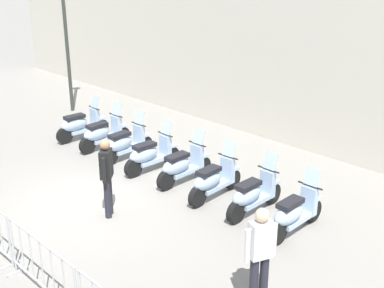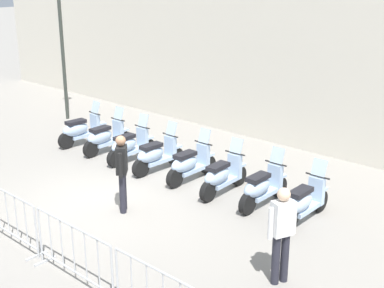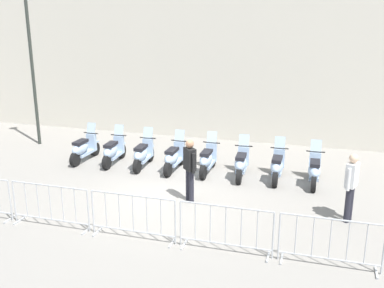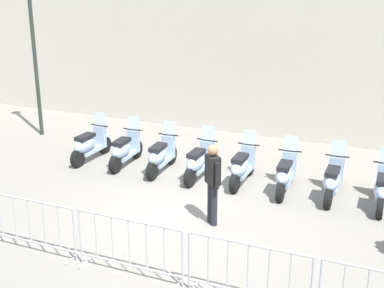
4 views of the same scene
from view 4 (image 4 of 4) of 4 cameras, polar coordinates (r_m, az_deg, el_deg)
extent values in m
plane|color=gray|center=(11.41, -0.90, -8.06)|extent=(120.00, 120.00, 0.00)
cylinder|color=black|center=(15.42, -9.39, -0.11)|extent=(0.16, 0.49, 0.48)
cylinder|color=black|center=(14.49, -12.18, -1.52)|extent=(0.16, 0.49, 0.48)
cube|color=#A8C1E0|center=(14.94, -10.75, -0.65)|extent=(0.32, 0.88, 0.10)
ellipsoid|color=#A8C1E0|center=(14.65, -11.45, -0.09)|extent=(0.40, 0.86, 0.40)
cube|color=black|center=(14.61, -11.43, 0.77)|extent=(0.31, 0.61, 0.10)
cube|color=#A8C1E0|center=(15.18, -9.85, 0.80)|extent=(0.35, 0.16, 0.60)
cylinder|color=black|center=(15.09, -9.92, 1.99)|extent=(0.56, 0.06, 0.04)
cube|color=silver|center=(15.08, -9.85, 2.69)|extent=(0.33, 0.15, 0.35)
cube|color=#A8C1E0|center=(15.34, -9.44, 0.85)|extent=(0.21, 0.33, 0.06)
cylinder|color=black|center=(14.93, -5.97, -0.58)|extent=(0.16, 0.49, 0.48)
cylinder|color=black|center=(13.90, -8.24, -2.15)|extent=(0.16, 0.49, 0.48)
cube|color=#A8C1E0|center=(14.40, -7.07, -1.19)|extent=(0.32, 0.88, 0.10)
ellipsoid|color=#A8C1E0|center=(14.09, -7.63, -0.63)|extent=(0.39, 0.85, 0.40)
cube|color=black|center=(14.05, -7.61, 0.26)|extent=(0.30, 0.61, 0.10)
cube|color=#A8C1E0|center=(14.68, -6.33, 0.34)|extent=(0.35, 0.15, 0.60)
cylinder|color=black|center=(14.58, -6.38, 1.57)|extent=(0.56, 0.06, 0.04)
cube|color=silver|center=(14.57, -6.31, 2.30)|extent=(0.33, 0.15, 0.35)
cube|color=#A8C1E0|center=(14.85, -6.00, 0.40)|extent=(0.21, 0.33, 0.06)
cylinder|color=black|center=(14.42, -2.25, -1.19)|extent=(0.16, 0.49, 0.48)
cylinder|color=black|center=(13.36, -4.30, -2.87)|extent=(0.16, 0.49, 0.48)
cube|color=#A8C1E0|center=(13.88, -3.24, -1.85)|extent=(0.32, 0.88, 0.10)
ellipsoid|color=#A8C1E0|center=(13.56, -3.73, -1.28)|extent=(0.40, 0.86, 0.40)
cube|color=black|center=(13.51, -3.69, -0.36)|extent=(0.31, 0.61, 0.10)
cube|color=#A8C1E0|center=(14.16, -2.55, -0.25)|extent=(0.35, 0.15, 0.60)
cylinder|color=black|center=(14.06, -2.57, 1.02)|extent=(0.56, 0.06, 0.04)
cube|color=silver|center=(14.05, -2.50, 1.78)|extent=(0.33, 0.15, 0.35)
cube|color=#A8C1E0|center=(14.34, -2.26, -0.18)|extent=(0.21, 0.33, 0.06)
cylinder|color=black|center=(13.98, 1.92, -1.85)|extent=(0.15, 0.48, 0.48)
cylinder|color=black|center=(12.92, -0.22, -3.60)|extent=(0.15, 0.48, 0.48)
cube|color=#A8C1E0|center=(13.43, 0.90, -2.53)|extent=(0.30, 0.88, 0.10)
ellipsoid|color=#A8C1E0|center=(13.11, 0.41, -1.95)|extent=(0.38, 0.85, 0.40)
cube|color=black|center=(13.06, 0.47, -1.00)|extent=(0.30, 0.61, 0.10)
cube|color=#A8C1E0|center=(13.71, 1.64, -0.88)|extent=(0.34, 0.15, 0.60)
cylinder|color=black|center=(13.60, 1.65, 0.43)|extent=(0.56, 0.05, 0.04)
cube|color=silver|center=(13.59, 1.74, 1.21)|extent=(0.32, 0.15, 0.35)
cube|color=#A8C1E0|center=(13.88, 1.94, -0.81)|extent=(0.21, 0.33, 0.06)
cylinder|color=black|center=(13.74, 6.23, -2.33)|extent=(0.14, 0.48, 0.48)
cylinder|color=black|center=(12.63, 4.61, -4.19)|extent=(0.14, 0.48, 0.48)
cube|color=#A8C1E0|center=(13.17, 5.46, -3.06)|extent=(0.29, 0.87, 0.10)
ellipsoid|color=#A8C1E0|center=(12.83, 5.12, -2.49)|extent=(0.37, 0.84, 0.40)
cube|color=black|center=(12.78, 5.19, -1.52)|extent=(0.28, 0.60, 0.10)
cube|color=#A8C1E0|center=(13.46, 6.05, -1.36)|extent=(0.34, 0.14, 0.60)
cylinder|color=black|center=(13.35, 6.10, -0.02)|extent=(0.56, 0.04, 0.04)
cube|color=silver|center=(13.34, 6.18, 0.77)|extent=(0.32, 0.14, 0.35)
cube|color=#A8C1E0|center=(13.64, 6.27, -1.27)|extent=(0.20, 0.32, 0.06)
cylinder|color=black|center=(13.43, 10.47, -3.04)|extent=(0.17, 0.49, 0.48)
cylinder|color=black|center=(12.29, 9.49, -5.06)|extent=(0.17, 0.49, 0.48)
cube|color=#A8C1E0|center=(12.84, 10.01, -3.84)|extent=(0.33, 0.88, 0.10)
ellipsoid|color=#A8C1E0|center=(12.50, 9.84, -3.29)|extent=(0.41, 0.86, 0.40)
cube|color=black|center=(12.45, 9.92, -2.30)|extent=(0.32, 0.62, 0.10)
cube|color=#A8C1E0|center=(13.14, 10.41, -2.07)|extent=(0.35, 0.16, 0.60)
cylinder|color=black|center=(13.03, 10.49, -0.71)|extent=(0.56, 0.07, 0.04)
cube|color=silver|center=(13.02, 10.57, 0.11)|extent=(0.33, 0.16, 0.35)
cube|color=#A8C1E0|center=(13.33, 10.53, -1.96)|extent=(0.22, 0.33, 0.06)
cylinder|color=black|center=(13.32, 15.23, -3.58)|extent=(0.15, 0.48, 0.48)
cylinder|color=black|center=(12.18, 14.43, -5.64)|extent=(0.15, 0.48, 0.48)
cube|color=#A8C1E0|center=(12.73, 14.87, -4.40)|extent=(0.29, 0.87, 0.10)
ellipsoid|color=#A8C1E0|center=(12.39, 14.77, -3.85)|extent=(0.37, 0.84, 0.40)
cube|color=black|center=(12.33, 14.88, -2.86)|extent=(0.29, 0.60, 0.10)
cube|color=#A8C1E0|center=(13.04, 15.24, -2.61)|extent=(0.34, 0.14, 0.60)
cylinder|color=black|center=(12.92, 15.36, -1.25)|extent=(0.56, 0.04, 0.04)
cube|color=silver|center=(12.91, 15.46, -0.42)|extent=(0.32, 0.14, 0.35)
cube|color=#A8C1E0|center=(13.22, 15.33, -2.50)|extent=(0.20, 0.32, 0.06)
cylinder|color=black|center=(13.20, 19.88, -4.28)|extent=(0.15, 0.48, 0.48)
cylinder|color=black|center=(12.05, 19.55, -6.43)|extent=(0.15, 0.48, 0.48)
cube|color=#A8C1E0|center=(12.61, 19.74, -5.14)|extent=(0.30, 0.87, 0.10)
ellipsoid|color=#A8C1E0|center=(12.26, 19.79, -4.61)|extent=(0.37, 0.85, 0.40)
cube|color=black|center=(12.21, 19.91, -3.60)|extent=(0.29, 0.60, 0.10)
cube|color=#A8C1E0|center=(12.91, 19.98, -3.31)|extent=(0.34, 0.15, 0.60)
cube|color=#B2B5B7|center=(10.17, -12.68, -11.98)|extent=(0.04, 0.44, 0.04)
cylinder|color=#B2B5B7|center=(9.89, -12.50, -9.57)|extent=(0.04, 0.04, 1.05)
cylinder|color=#B2B5B7|center=(10.23, -17.32, -5.73)|extent=(2.00, 0.04, 0.04)
cylinder|color=#B2B5B7|center=(10.61, -16.87, -10.03)|extent=(2.00, 0.04, 0.04)
cylinder|color=#B2B5B7|center=(10.83, -19.84, -7.17)|extent=(0.02, 0.02, 0.87)
cylinder|color=#B2B5B7|center=(10.62, -18.50, -7.54)|extent=(0.02, 0.02, 0.87)
cylinder|color=#B2B5B7|center=(10.41, -17.09, -7.92)|extent=(0.02, 0.02, 0.87)
cylinder|color=#B2B5B7|center=(10.22, -15.64, -8.31)|extent=(0.02, 0.02, 0.87)
cylinder|color=#B2B5B7|center=(10.03, -14.12, -8.70)|extent=(0.02, 0.02, 0.87)
cube|color=#B2B5B7|center=(10.03, -11.34, -12.36)|extent=(0.04, 0.44, 0.04)
cube|color=#B2B5B7|center=(9.24, -1.48, -14.89)|extent=(0.04, 0.44, 0.04)
cylinder|color=#B2B5B7|center=(9.82, -11.92, -9.72)|extent=(0.04, 0.04, 1.05)
cylinder|color=#B2B5B7|center=(8.95, -1.03, -12.30)|extent=(0.04, 0.04, 1.05)
cylinder|color=#B2B5B7|center=(9.10, -6.88, -8.12)|extent=(2.00, 0.04, 0.04)
cylinder|color=#B2B5B7|center=(9.52, -6.67, -12.81)|extent=(2.00, 0.04, 0.04)
cylinder|color=#B2B5B7|center=(9.61, -10.29, -9.67)|extent=(0.02, 0.02, 0.87)
cylinder|color=#B2B5B7|center=(9.45, -8.56, -10.09)|extent=(0.02, 0.02, 0.87)
cylinder|color=#B2B5B7|center=(9.30, -6.77, -10.52)|extent=(0.02, 0.02, 0.87)
cylinder|color=#B2B5B7|center=(9.15, -4.92, -10.95)|extent=(0.02, 0.02, 0.87)
cylinder|color=#B2B5B7|center=(9.02, -3.01, -11.38)|extent=(0.02, 0.02, 0.87)
cylinder|color=#B2B5B7|center=(8.90, -0.30, -12.46)|extent=(0.04, 0.04, 1.05)
cylinder|color=#B2B5B7|center=(8.44, 12.73, -14.89)|extent=(0.04, 0.04, 1.05)
cylinder|color=#B2B5B7|center=(8.35, 6.13, -10.68)|extent=(2.00, 0.04, 0.04)
cylinder|color=#B2B5B7|center=(8.75, 1.75, -12.39)|extent=(0.02, 0.02, 0.87)
cylinder|color=#B2B5B7|center=(8.65, 3.86, -12.81)|extent=(0.02, 0.02, 0.87)
cylinder|color=#B2B5B7|center=(8.57, 6.02, -13.22)|extent=(0.02, 0.02, 0.87)
cylinder|color=#B2B5B7|center=(8.50, 8.23, -13.62)|extent=(0.02, 0.02, 0.87)
cylinder|color=#B2B5B7|center=(8.44, 10.48, -14.00)|extent=(0.02, 0.02, 0.87)
cylinder|color=#2D332D|center=(17.05, -16.63, 9.92)|extent=(0.12, 0.12, 5.54)
cylinder|color=#23232D|center=(11.13, 2.02, -6.22)|extent=(0.14, 0.14, 0.90)
cylinder|color=#23232D|center=(10.98, 2.37, -6.59)|extent=(0.14, 0.14, 0.90)
cube|color=black|center=(10.76, 2.24, -2.78)|extent=(0.41, 0.41, 0.60)
sphere|color=#9E7051|center=(10.61, 2.27, -0.67)|extent=(0.22, 0.22, 0.22)
cylinder|color=black|center=(10.98, 1.79, -2.61)|extent=(0.09, 0.09, 0.55)
cylinder|color=black|center=(10.58, 2.71, -3.46)|extent=(0.09, 0.09, 0.55)
camera|label=1|loc=(5.99, 74.08, 6.98)|focal=47.51mm
camera|label=2|loc=(5.35, 85.13, 1.14)|focal=49.79mm
camera|label=3|loc=(1.47, -142.97, -22.22)|focal=41.94mm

